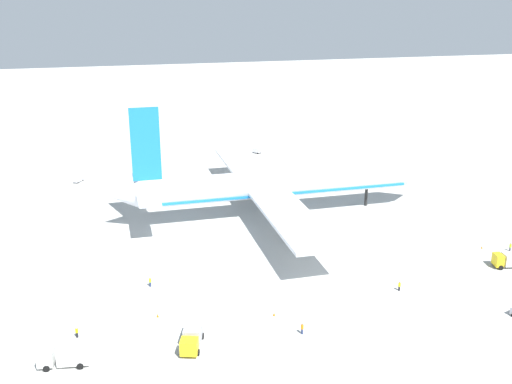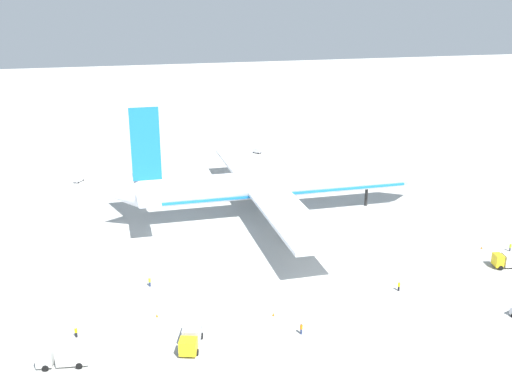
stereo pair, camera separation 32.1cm
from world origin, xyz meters
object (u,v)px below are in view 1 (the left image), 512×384
Objects in this scene: baggage_cart_2 at (78,179)px; ground_worker_4 at (510,247)px; traffic_cone_2 at (274,314)px; airliner at (272,184)px; service_truck_4 at (192,337)px; traffic_cone_0 at (158,315)px; ground_worker_3 at (150,282)px; traffic_cone_1 at (404,177)px; service_truck_0 at (507,260)px; ground_worker_1 at (302,329)px; ground_worker_2 at (77,332)px; baggage_cart_0 at (257,151)px; service_truck_2 at (64,357)px; traffic_cone_3 at (482,247)px; ground_worker_0 at (399,286)px.

ground_worker_4 is at bearing -39.48° from baggage_cart_2.
airliner is at bearing 73.96° from traffic_cone_2.
service_truck_4 is 12.41× the size of traffic_cone_0.
traffic_cone_1 is at bearing 32.12° from ground_worker_3.
service_truck_4 is 4.21× the size of ground_worker_4.
airliner is 14.73× the size of service_truck_0.
ground_worker_1 reaches higher than traffic_cone_1.
service_truck_0 is at bearing 2.97° from ground_worker_2.
traffic_cone_0 is 17.98m from traffic_cone_2.
ground_worker_1 is (-20.17, -100.82, 0.05)m from baggage_cart_0.
ground_worker_3 is 1.06× the size of ground_worker_4.
service_truck_4 is 4.21× the size of ground_worker_2.
traffic_cone_1 is at bearing 43.62° from service_truck_4.
service_truck_2 is at bearing -102.52° from ground_worker_2.
ground_worker_4 is at bearing 6.91° from ground_worker_2.
traffic_cone_1 is at bearing 51.73° from ground_worker_1.
baggage_cart_0 is 0.84× the size of baggage_cart_2.
airliner is at bearing 78.65° from ground_worker_1.
baggage_cart_0 is at bearing 63.34° from ground_worker_3.
traffic_cone_0 is at bearing -113.89° from baggage_cart_0.
ground_worker_4 is 5.19m from traffic_cone_3.
ground_worker_2 reaches higher than traffic_cone_3.
traffic_cone_0 is at bearing -80.02° from baggage_cart_2.
ground_worker_2 is (1.46, 6.58, -0.50)m from service_truck_2.
service_truck_2 reaches higher than traffic_cone_1.
ground_worker_3 reaches higher than ground_worker_0.
airliner is at bearing 44.52° from ground_worker_2.
airliner is 50.15m from ground_worker_4.
traffic_cone_1 is at bearing -47.74° from baggage_cart_0.
service_truck_4 is at bearing -136.38° from traffic_cone_1.
service_truck_0 is 8.92× the size of traffic_cone_1.
traffic_cone_0 is at bearing -142.28° from traffic_cone_1.
baggage_cart_2 is at bearing 167.60° from traffic_cone_1.
traffic_cone_2 is at bearing 9.16° from service_truck_2.
traffic_cone_0 is (11.87, 2.66, -0.54)m from ground_worker_2.
ground_worker_3 is at bearing 163.04° from ground_worker_0.
ground_worker_2 is 17.53m from ground_worker_3.
ground_worker_3 is (-4.07, 19.55, -0.66)m from service_truck_4.
service_truck_4 is 17.11m from ground_worker_2.
service_truck_0 reaches higher than traffic_cone_2.
service_truck_0 is 75.19m from ground_worker_2.
service_truck_4 is at bearing -162.72° from traffic_cone_3.
baggage_cart_0 is 97.53m from traffic_cone_2.
service_truck_2 reaches higher than baggage_cart_2.
service_truck_2 is at bearing -172.20° from service_truck_0.
ground_worker_1 is 3.16× the size of traffic_cone_2.
service_truck_2 reaches higher than traffic_cone_0.
ground_worker_1 reaches higher than traffic_cone_3.
ground_worker_0 is at bearing 5.99° from traffic_cone_2.
airliner reaches higher than traffic_cone_2.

